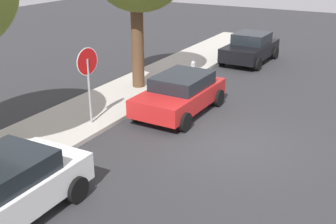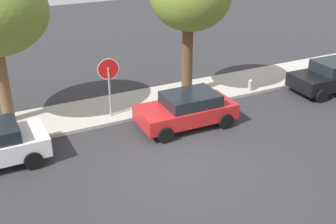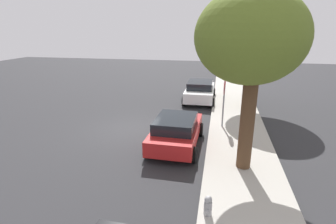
{
  "view_description": "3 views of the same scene",
  "coord_description": "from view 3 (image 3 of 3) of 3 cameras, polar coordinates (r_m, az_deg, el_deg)",
  "views": [
    {
      "loc": [
        -11.13,
        -3.97,
        5.6
      ],
      "look_at": [
        -0.79,
        1.77,
        0.94
      ],
      "focal_mm": 45.0,
      "sensor_mm": 36.0,
      "label": 1
    },
    {
      "loc": [
        -6.13,
        -10.98,
        7.93
      ],
      "look_at": [
        0.06,
        1.4,
        1.38
      ],
      "focal_mm": 45.0,
      "sensor_mm": 36.0,
      "label": 2
    },
    {
      "loc": [
        11.92,
        4.25,
        4.99
      ],
      "look_at": [
        0.29,
        1.93,
        1.17
      ],
      "focal_mm": 28.0,
      "sensor_mm": 36.0,
      "label": 3
    }
  ],
  "objects": [
    {
      "name": "stop_sign",
      "position": [
        13.38,
        12.12,
        3.97
      ],
      "size": [
        0.9,
        0.11,
        2.68
      ],
      "color": "gray",
      "rests_on": "ground_plane"
    },
    {
      "name": "fire_hydrant",
      "position": [
        7.61,
        8.68,
        -19.88
      ],
      "size": [
        0.3,
        0.22,
        0.72
      ],
      "color": "#A5A5A8",
      "rests_on": "ground_plane"
    },
    {
      "name": "street_tree_near_corner",
      "position": [
        8.95,
        17.48,
        14.9
      ],
      "size": [
        3.55,
        3.55,
        6.24
      ],
      "color": "#513823",
      "rests_on": "ground_plane"
    },
    {
      "name": "parked_car_red",
      "position": [
        11.4,
        1.79,
        -4.09
      ],
      "size": [
        3.99,
        2.13,
        1.39
      ],
      "color": "red",
      "rests_on": "ground_plane"
    },
    {
      "name": "ground_plane",
      "position": [
        13.61,
        -7.78,
        -3.83
      ],
      "size": [
        60.0,
        60.0,
        0.0
      ],
      "primitive_type": "plane",
      "color": "#2D2D30"
    },
    {
      "name": "sidewalk_curb",
      "position": [
        12.94,
        15.05,
        -5.14
      ],
      "size": [
        32.0,
        2.8,
        0.14
      ],
      "primitive_type": "cube",
      "color": "#B2ADA3",
      "rests_on": "ground_plane"
    },
    {
      "name": "street_tree_mid_block",
      "position": [
        17.06,
        17.82,
        15.68
      ],
      "size": [
        4.35,
        4.35,
        6.27
      ],
      "color": "brown",
      "rests_on": "ground_plane"
    },
    {
      "name": "parked_car_white",
      "position": [
        18.66,
        6.96,
        4.62
      ],
      "size": [
        4.24,
        2.13,
        1.44
      ],
      "color": "white",
      "rests_on": "ground_plane"
    }
  ]
}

